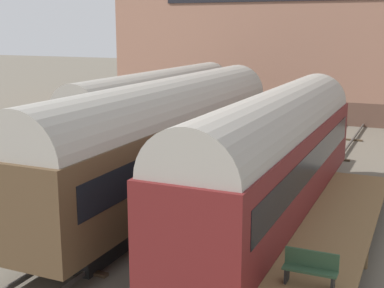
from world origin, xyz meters
name	(u,v)px	position (x,y,z in m)	size (l,w,h in m)	color
ground_plane	(121,236)	(0.00, 0.00, 0.00)	(200.00, 200.00, 0.00)	#60594C
track_left	(18,215)	(-4.81, 0.00, 0.14)	(2.60, 60.00, 0.26)	#4C4742
track_middle	(121,233)	(0.00, 0.00, 0.14)	(2.60, 60.00, 0.26)	#4C4742
track_right	(246,255)	(4.81, 0.00, 0.14)	(2.60, 60.00, 0.26)	#4C4742
train_car_navy	(158,107)	(-4.81, 12.31, 2.88)	(2.92, 17.16, 5.05)	black
train_car_maroon	(274,151)	(4.81, 3.14, 3.00)	(3.02, 16.29, 5.29)	black
train_car_brown	(167,135)	(0.00, 3.83, 3.10)	(3.13, 18.46, 5.47)	black
station_platform	(331,236)	(7.38, 0.88, 0.91)	(2.51, 15.56, 0.98)	brown
bench	(311,267)	(7.48, -2.89, 1.47)	(1.40, 0.40, 0.91)	#2D4C33
person_worker	(35,221)	(-1.94, -2.33, 1.10)	(0.32, 0.32, 1.82)	#282833
warehouse_building	(328,8)	(1.25, 33.17, 9.20)	(35.38, 13.38, 18.40)	brown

